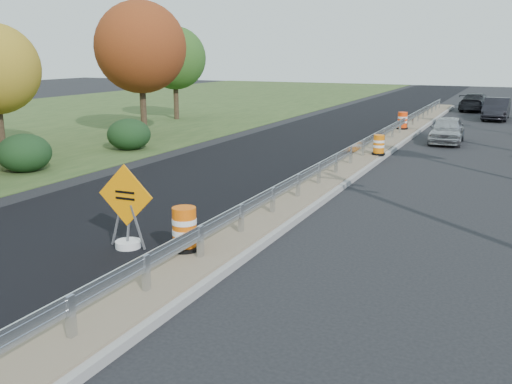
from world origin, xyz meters
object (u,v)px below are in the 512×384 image
at_px(car_dark_mid, 496,109).
at_px(barrel_median_far, 402,121).
at_px(barrel_median_near, 184,230).
at_px(caution_sign, 127,227).
at_px(barrel_median_mid, 379,145).
at_px(car_silver, 447,130).
at_px(car_dark_far, 476,102).

bearing_deg(car_dark_mid, barrel_median_far, -114.25).
distance_m(barrel_median_near, car_dark_mid, 33.40).
height_order(caution_sign, barrel_median_far, caution_sign).
bearing_deg(car_dark_mid, barrel_median_mid, -100.29).
distance_m(barrel_median_far, car_silver, 4.01).
distance_m(car_silver, car_dark_mid, 12.61).
distance_m(barrel_median_mid, car_silver, 6.65).
bearing_deg(barrel_median_mid, caution_sign, -101.05).
distance_m(caution_sign, car_silver, 21.03).
bearing_deg(caution_sign, barrel_median_near, -5.39).
bearing_deg(car_silver, caution_sign, -105.58).
xyz_separation_m(caution_sign, barrel_median_mid, (2.76, 14.15, 0.12)).
height_order(caution_sign, car_silver, caution_sign).
distance_m(barrel_median_far, car_dark_mid, 10.71).
height_order(barrel_median_near, car_dark_far, car_dark_far).
height_order(barrel_median_far, car_dark_mid, car_dark_mid).
xyz_separation_m(barrel_median_far, car_dark_mid, (4.65, 9.65, 0.05)).
height_order(barrel_median_near, car_silver, car_silver).
height_order(barrel_median_near, barrel_median_far, barrel_median_near).
distance_m(caution_sign, barrel_median_far, 23.38).
distance_m(barrel_median_near, car_silver, 20.79).
xyz_separation_m(caution_sign, barrel_median_far, (2.02, 23.29, 0.18)).
bearing_deg(car_dark_far, car_silver, 95.14).
relative_size(barrel_median_mid, car_silver, 0.22).
height_order(car_silver, car_dark_far, car_dark_far).
bearing_deg(barrel_median_near, car_dark_far, 85.27).
xyz_separation_m(caution_sign, car_silver, (4.87, 20.46, 0.16)).
relative_size(caution_sign, car_dark_mid, 0.45).
height_order(barrel_median_near, barrel_median_mid, barrel_median_near).
distance_m(car_dark_mid, car_dark_far, 6.14).
relative_size(barrel_median_mid, car_dark_far, 0.17).
bearing_deg(barrel_median_near, caution_sign, 177.05).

